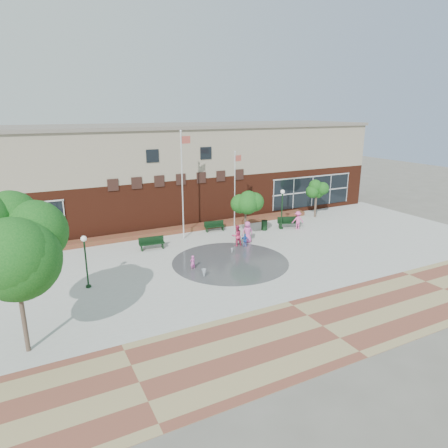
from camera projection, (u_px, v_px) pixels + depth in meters
name	position (u px, v px, depth m)	size (l,w,h in m)	color
ground	(252.00, 277.00, 26.24)	(120.00, 120.00, 0.00)	#666056
plaza_concrete	(224.00, 257.00, 29.66)	(46.00, 18.00, 0.01)	#A8A8A0
paver_band	(323.00, 326.00, 20.26)	(46.00, 6.00, 0.01)	brown
splash_pad	(230.00, 262.00, 28.81)	(8.40, 8.40, 0.01)	#383A3D
library_building	(163.00, 171.00, 39.90)	(44.40, 10.40, 9.20)	#4E1E11
flower_bed	(186.00, 231.00, 36.16)	(26.00, 1.20, 0.40)	maroon
flagpole_left	(183.00, 180.00, 32.65)	(1.02, 0.40, 9.04)	white
flagpole_right	(235.00, 188.00, 34.26)	(0.85, 0.38, 7.29)	white
lamp_left	(85.00, 256.00, 24.10)	(0.36, 0.36, 3.36)	black
lamp_right	(282.00, 205.00, 36.10)	(0.39, 0.39, 3.68)	black
bench_left	(152.00, 246.00, 31.28)	(2.03, 0.73, 1.00)	black
bench_mid	(215.00, 228.00, 35.98)	(1.88, 0.74, 0.92)	black
bench_right	(289.00, 225.00, 36.95)	(2.14, 1.22, 1.04)	black
trash_can	(264.00, 225.00, 36.23)	(0.57, 0.57, 0.93)	black
tree_big_left	(11.00, 239.00, 16.71)	(4.73, 4.73, 7.56)	#43342A
tree_mid	(246.00, 203.00, 33.16)	(2.53, 2.53, 4.26)	#43342A
tree_small_right	(317.00, 189.00, 40.02)	(2.32, 2.32, 3.97)	#43342A
water_jet_a	(204.00, 278.00, 26.06)	(0.31, 0.31, 0.60)	white
water_jet_b	(232.00, 254.00, 30.34)	(0.20, 0.20, 0.45)	white
child_splash	(193.00, 263.00, 27.26)	(0.38, 0.25, 1.04)	#D44FA8
adult_red	(237.00, 236.00, 31.93)	(0.85, 0.66, 1.75)	#CF305C
adult_pink	(248.00, 232.00, 32.80)	(0.88, 0.57, 1.80)	#DD58A7
child_blue	(245.00, 241.00, 31.74)	(0.65, 0.27, 1.12)	blue
person_bench	(298.00, 220.00, 36.47)	(1.09, 0.63, 1.69)	#EE51A1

